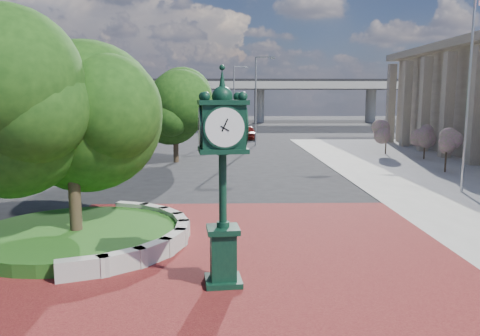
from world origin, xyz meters
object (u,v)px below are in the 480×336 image
object	(u,v)px
parked_car	(247,132)
street_lamp_near	(258,94)
flagpole_a	(469,85)
street_lamp_far	(236,95)
post_clock	(223,170)

from	to	relation	value
parked_car	street_lamp_near	world-z (taller)	street_lamp_near
flagpole_a	street_lamp_far	size ratio (longest dim) A/B	1.19
post_clock	street_lamp_far	bearing A→B (deg)	88.86
flagpole_a	street_lamp_far	bearing A→B (deg)	105.97
post_clock	parked_car	distance (m)	39.36
street_lamp_far	street_lamp_near	bearing A→B (deg)	-81.78
street_lamp_far	post_clock	bearing A→B (deg)	-91.14
street_lamp_near	street_lamp_far	size ratio (longest dim) A/B	1.00
post_clock	flagpole_a	xyz separation A→B (m)	(10.93, 10.59, 2.17)
street_lamp_near	street_lamp_far	distance (m)	13.06
parked_car	flagpole_a	distance (m)	30.30
street_lamp_near	street_lamp_far	xyz separation A→B (m)	(-1.87, 12.93, 0.01)
post_clock	street_lamp_far	world-z (taller)	street_lamp_far
post_clock	parked_car	size ratio (longest dim) A/B	1.16
parked_car	street_lamp_near	bearing A→B (deg)	-85.63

